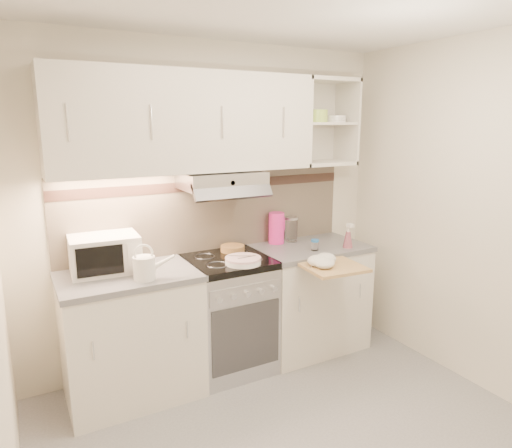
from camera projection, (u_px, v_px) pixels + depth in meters
name	position (u px, v px, depth m)	size (l,w,h in m)	color
room_shell	(281.00, 170.00, 2.65)	(3.04, 2.84, 2.52)	beige
base_cabinet_left	(132.00, 337.00, 3.18)	(0.90, 0.60, 0.86)	silver
worktop_left	(128.00, 276.00, 3.09)	(0.92, 0.62, 0.04)	slate
base_cabinet_right	(308.00, 299.00, 3.89)	(0.90, 0.60, 0.86)	silver
worktop_right	(310.00, 248.00, 3.79)	(0.92, 0.62, 0.04)	slate
electric_range	(229.00, 314.00, 3.53)	(0.60, 0.60, 0.90)	#B7B7BC
microwave	(105.00, 254.00, 3.10)	(0.46, 0.36, 0.25)	silver
watering_can	(146.00, 267.00, 2.95)	(0.28, 0.14, 0.24)	white
plate_stack	(243.00, 260.00, 3.29)	(0.26, 0.26, 0.06)	white
bread_loaf	(233.00, 248.00, 3.61)	(0.19, 0.19, 0.05)	tan
pink_pitcher	(276.00, 228.00, 3.83)	(0.14, 0.13, 0.26)	#ED2794
glass_jar	(291.00, 229.00, 3.91)	(0.11, 0.11, 0.21)	silver
spice_jar	(315.00, 245.00, 3.63)	(0.06, 0.06, 0.09)	silver
spray_bottle	(348.00, 238.00, 3.71)	(0.08, 0.08, 0.21)	pink
cutting_board	(333.00, 267.00, 3.31)	(0.41, 0.37, 0.02)	tan
dish_towel	(326.00, 260.00, 3.31)	(0.28, 0.24, 0.08)	white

